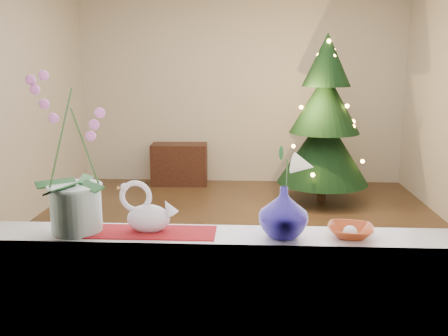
{
  "coord_description": "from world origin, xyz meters",
  "views": [
    {
      "loc": [
        0.12,
        -4.53,
        1.69
      ],
      "look_at": [
        -0.04,
        -1.4,
        1.02
      ],
      "focal_mm": 40.0,
      "sensor_mm": 36.0,
      "label": 1
    }
  ],
  "objects_px": {
    "paperweight": "(350,233)",
    "side_table": "(179,164)",
    "xmas_tree": "(325,119)",
    "amber_dish": "(351,232)",
    "swan": "(148,208)",
    "orchid_pot": "(73,154)",
    "blue_vase": "(283,208)"
  },
  "relations": [
    {
      "from": "paperweight",
      "to": "xmas_tree",
      "type": "relative_size",
      "value": 0.03
    },
    {
      "from": "orchid_pot",
      "to": "amber_dish",
      "type": "bearing_deg",
      "value": -0.18
    },
    {
      "from": "amber_dish",
      "to": "xmas_tree",
      "type": "xyz_separation_m",
      "value": [
        0.44,
        3.86,
        0.07
      ]
    },
    {
      "from": "paperweight",
      "to": "amber_dish",
      "type": "xyz_separation_m",
      "value": [
        0.01,
        0.04,
        -0.01
      ]
    },
    {
      "from": "xmas_tree",
      "to": "side_table",
      "type": "xyz_separation_m",
      "value": [
        -1.87,
        0.76,
        -0.72
      ]
    },
    {
      "from": "amber_dish",
      "to": "side_table",
      "type": "bearing_deg",
      "value": 107.24
    },
    {
      "from": "orchid_pot",
      "to": "paperweight",
      "type": "bearing_deg",
      "value": -2.02
    },
    {
      "from": "swan",
      "to": "blue_vase",
      "type": "distance_m",
      "value": 0.62
    },
    {
      "from": "orchid_pot",
      "to": "swan",
      "type": "bearing_deg",
      "value": 2.89
    },
    {
      "from": "orchid_pot",
      "to": "side_table",
      "type": "xyz_separation_m",
      "value": [
        -0.18,
        4.62,
        -1.0
      ]
    },
    {
      "from": "swan",
      "to": "side_table",
      "type": "xyz_separation_m",
      "value": [
        -0.52,
        4.6,
        -0.75
      ]
    },
    {
      "from": "side_table",
      "to": "amber_dish",
      "type": "bearing_deg",
      "value": -74.68
    },
    {
      "from": "paperweight",
      "to": "side_table",
      "type": "bearing_deg",
      "value": 106.99
    },
    {
      "from": "orchid_pot",
      "to": "blue_vase",
      "type": "distance_m",
      "value": 0.98
    },
    {
      "from": "amber_dish",
      "to": "side_table",
      "type": "xyz_separation_m",
      "value": [
        -1.43,
        4.62,
        -0.66
      ]
    },
    {
      "from": "blue_vase",
      "to": "amber_dish",
      "type": "distance_m",
      "value": 0.32
    },
    {
      "from": "blue_vase",
      "to": "swan",
      "type": "bearing_deg",
      "value": 176.74
    },
    {
      "from": "swan",
      "to": "xmas_tree",
      "type": "xyz_separation_m",
      "value": [
        1.36,
        3.84,
        -0.02
      ]
    },
    {
      "from": "blue_vase",
      "to": "paperweight",
      "type": "height_order",
      "value": "blue_vase"
    },
    {
      "from": "orchid_pot",
      "to": "amber_dish",
      "type": "height_order",
      "value": "orchid_pot"
    },
    {
      "from": "swan",
      "to": "xmas_tree",
      "type": "height_order",
      "value": "xmas_tree"
    },
    {
      "from": "paperweight",
      "to": "side_table",
      "type": "distance_m",
      "value": 4.92
    },
    {
      "from": "swan",
      "to": "orchid_pot",
      "type": "bearing_deg",
      "value": 169.87
    },
    {
      "from": "orchid_pot",
      "to": "xmas_tree",
      "type": "height_order",
      "value": "xmas_tree"
    },
    {
      "from": "amber_dish",
      "to": "xmas_tree",
      "type": "distance_m",
      "value": 3.88
    },
    {
      "from": "paperweight",
      "to": "side_table",
      "type": "xyz_separation_m",
      "value": [
        -1.42,
        4.66,
        -0.67
      ]
    },
    {
      "from": "blue_vase",
      "to": "paperweight",
      "type": "bearing_deg",
      "value": -4.95
    },
    {
      "from": "amber_dish",
      "to": "side_table",
      "type": "relative_size",
      "value": 0.23
    },
    {
      "from": "orchid_pot",
      "to": "side_table",
      "type": "relative_size",
      "value": 0.96
    },
    {
      "from": "paperweight",
      "to": "swan",
      "type": "bearing_deg",
      "value": 176.2
    },
    {
      "from": "blue_vase",
      "to": "xmas_tree",
      "type": "distance_m",
      "value": 3.94
    },
    {
      "from": "blue_vase",
      "to": "side_table",
      "type": "relative_size",
      "value": 0.35
    }
  ]
}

